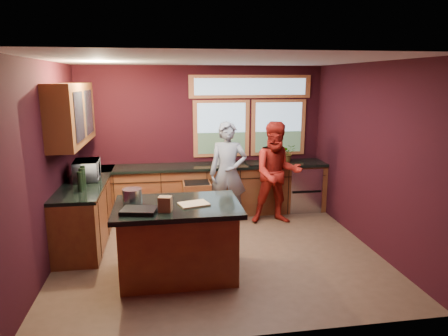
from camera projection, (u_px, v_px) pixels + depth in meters
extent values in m
plane|color=brown|center=(218.00, 251.00, 5.83)|extent=(4.50, 4.50, 0.00)
cube|color=black|center=(203.00, 140.00, 7.46)|extent=(4.50, 0.02, 2.70)
cube|color=black|center=(249.00, 205.00, 3.60)|extent=(4.50, 0.02, 2.70)
cube|color=black|center=(47.00, 166.00, 5.19)|extent=(0.02, 4.00, 2.70)
cube|color=black|center=(369.00, 156.00, 5.87)|extent=(0.02, 4.00, 2.70)
cube|color=silver|center=(218.00, 60.00, 5.23)|extent=(4.50, 4.00, 0.02)
cube|color=#7D96AD|center=(221.00, 129.00, 7.45)|extent=(1.06, 0.02, 1.06)
cube|color=#7D96AD|center=(278.00, 128.00, 7.62)|extent=(1.06, 0.02, 1.06)
cube|color=#AC5B32|center=(251.00, 87.00, 7.37)|extent=(2.30, 0.02, 0.42)
cube|color=#5A2415|center=(71.00, 114.00, 5.90)|extent=(0.36, 1.80, 0.90)
cube|color=#5A2415|center=(205.00, 191.00, 7.37)|extent=(4.50, 0.60, 0.88)
cube|color=black|center=(205.00, 166.00, 7.26)|extent=(4.50, 0.64, 0.05)
cube|color=#B7B7BC|center=(301.00, 188.00, 7.63)|extent=(0.60, 0.58, 0.85)
cube|color=black|center=(264.00, 165.00, 7.39)|extent=(0.66, 0.46, 0.05)
cube|color=#5A2415|center=(88.00, 211.00, 6.25)|extent=(0.60, 2.30, 0.88)
cube|color=black|center=(86.00, 182.00, 6.15)|extent=(0.64, 2.30, 0.05)
cube|color=#5A2415|center=(178.00, 242.00, 5.04)|extent=(1.40, 0.90, 0.88)
cube|color=black|center=(177.00, 207.00, 4.94)|extent=(1.55, 1.05, 0.06)
imported|color=slate|center=(228.00, 173.00, 6.83)|extent=(0.71, 0.53, 1.76)
imported|color=maroon|center=(277.00, 173.00, 6.82)|extent=(0.91, 0.74, 1.77)
imported|color=#999999|center=(87.00, 170.00, 6.16)|extent=(0.41, 0.58, 0.31)
imported|color=#999999|center=(287.00, 153.00, 7.51)|extent=(0.30, 0.26, 0.33)
cylinder|color=silver|center=(217.00, 157.00, 7.26)|extent=(0.12, 0.12, 0.28)
cube|color=tan|center=(194.00, 204.00, 4.91)|extent=(0.41, 0.34, 0.02)
cylinder|color=#BCBCC1|center=(132.00, 196.00, 4.97)|extent=(0.24, 0.24, 0.18)
cube|color=brown|center=(165.00, 204.00, 4.65)|extent=(0.17, 0.15, 0.18)
cube|color=black|center=(139.00, 211.00, 4.61)|extent=(0.45, 0.36, 0.05)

